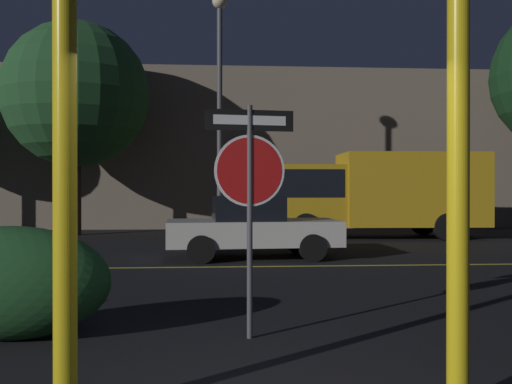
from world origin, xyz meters
TOP-DOWN VIEW (x-y plane):
  - road_center_stripe at (0.00, 7.75)m, footprint 33.36×0.12m
  - stop_sign at (0.04, 2.26)m, footprint 0.94×0.16m
  - yellow_pole_left at (-1.34, 0.23)m, footprint 0.16×0.16m
  - yellow_pole_right at (1.41, 0.21)m, footprint 0.16×0.16m
  - hedge_bush_1 at (-2.46, 2.39)m, footprint 2.08×1.00m
  - passing_car_2 at (0.51, 9.20)m, footprint 4.05×2.04m
  - delivery_truck at (4.51, 14.24)m, footprint 7.22×2.69m
  - street_lamp at (-0.19, 13.43)m, footprint 0.45×0.45m
  - tree_0 at (-5.03, 16.03)m, footprint 4.94×4.94m
  - building_backdrop at (0.44, 20.55)m, footprint 24.66×3.98m

SIDE VIEW (x-z plane):
  - road_center_stripe at x=0.00m, z-range 0.00..0.01m
  - hedge_bush_1 at x=-2.46m, z-range 0.00..1.19m
  - passing_car_2 at x=0.51m, z-range -0.01..1.42m
  - yellow_pole_right at x=1.41m, z-range 0.00..2.97m
  - delivery_truck at x=4.51m, z-range 0.14..2.85m
  - stop_sign at x=0.04m, z-range 0.51..2.97m
  - yellow_pole_left at x=-1.34m, z-range 0.00..3.55m
  - building_backdrop at x=0.44m, z-range 0.00..6.40m
  - tree_0 at x=-5.03m, z-range 1.15..8.40m
  - street_lamp at x=-0.19m, z-range 1.06..8.49m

